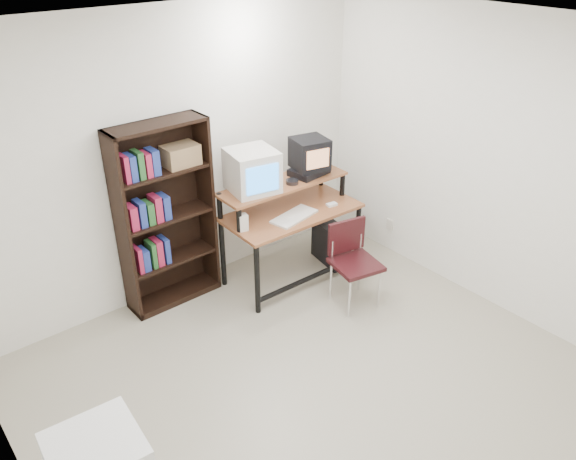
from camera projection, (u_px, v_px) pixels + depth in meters
floor at (326, 393)px, 4.27m from camera, size 4.00×4.00×0.01m
ceiling at (341, 37)px, 3.01m from camera, size 4.00×4.00×0.01m
back_wall at (178, 158)px, 4.99m from camera, size 4.00×0.01×2.60m
left_wall at (9, 388)px, 2.53m from camera, size 0.01×4.00×2.60m
right_wall at (504, 170)px, 4.75m from camera, size 0.01×4.00×2.60m
computer_desk at (290, 213)px, 5.36m from camera, size 1.33×0.69×0.98m
crt_monitor at (252, 171)px, 5.07m from camera, size 0.48×0.48×0.39m
vcr at (309, 172)px, 5.46m from camera, size 0.39×0.30×0.08m
crt_tv at (310, 154)px, 5.36m from camera, size 0.37×0.37×0.30m
cd_spindle at (292, 182)px, 5.27m from camera, size 0.12×0.12×0.05m
keyboard at (294, 217)px, 5.20m from camera, size 0.50×0.30×0.03m
mousepad at (330, 206)px, 5.44m from camera, size 0.25×0.22×0.01m
mouse at (332, 205)px, 5.42m from camera, size 0.11×0.07×0.03m
desk_speaker at (243, 223)px, 4.96m from camera, size 0.09×0.09×0.17m
pc_tower at (331, 244)px, 5.83m from camera, size 0.27×0.48×0.42m
school_chair at (352, 255)px, 5.09m from camera, size 0.47×0.47×0.79m
bookshelf at (164, 214)px, 4.95m from camera, size 0.86×0.29×1.72m
wall_outlet at (390, 224)px, 6.00m from camera, size 0.02×0.08×0.12m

